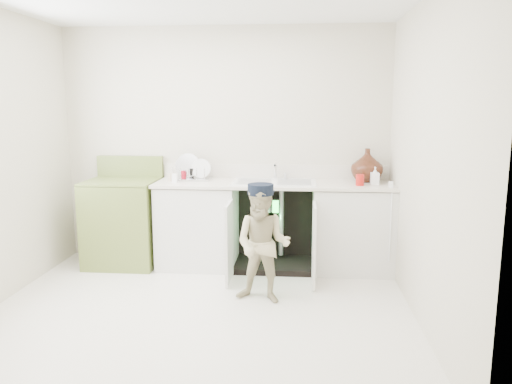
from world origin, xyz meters
TOP-DOWN VIEW (x-y plane):
  - ground at (0.00, 0.00)m, footprint 3.50×3.50m
  - room_shell at (0.00, 0.00)m, footprint 6.00×5.50m
  - counter_run at (0.58, 1.21)m, footprint 2.44×1.02m
  - avocado_stove at (-1.05, 1.18)m, footprint 0.73×0.65m
  - repair_worker at (0.50, 0.27)m, footprint 0.56×0.83m

SIDE VIEW (x-z plane):
  - ground at x=0.00m, z-range 0.00..0.00m
  - avocado_stove at x=-1.05m, z-range -0.10..1.03m
  - counter_run at x=0.58m, z-range -0.14..1.10m
  - repair_worker at x=0.50m, z-range 0.00..1.03m
  - room_shell at x=0.00m, z-range 0.62..1.88m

